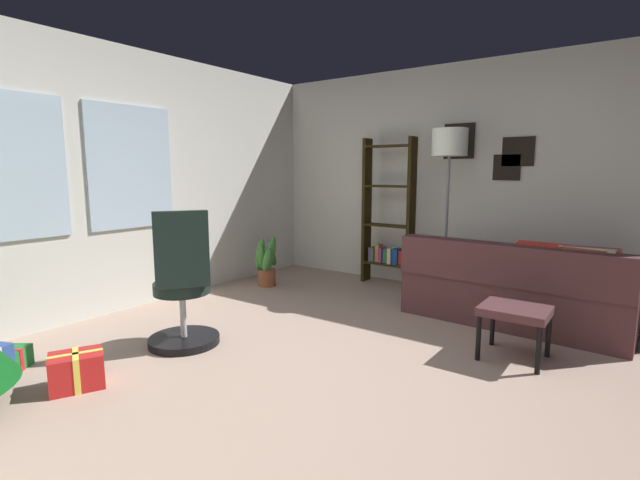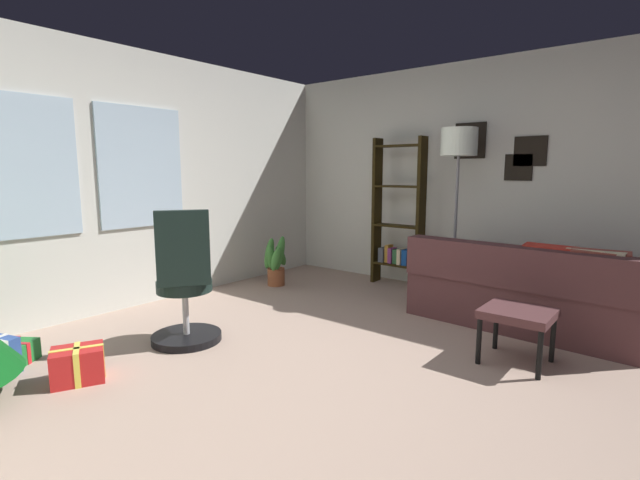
{
  "view_description": "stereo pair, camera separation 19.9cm",
  "coord_description": "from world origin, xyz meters",
  "px_view_note": "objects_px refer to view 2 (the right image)",
  "views": [
    {
      "loc": [
        -2.51,
        -1.6,
        1.39
      ],
      "look_at": [
        0.36,
        0.46,
        0.85
      ],
      "focal_mm": 25.78,
      "sensor_mm": 36.0,
      "label": 1
    },
    {
      "loc": [
        -2.39,
        -1.75,
        1.39
      ],
      "look_at": [
        0.36,
        0.46,
        0.85
      ],
      "focal_mm": 25.78,
      "sensor_mm": 36.0,
      "label": 2
    }
  ],
  "objects_px": {
    "footstool": "(518,317)",
    "floor_lamp": "(459,154)",
    "potted_plant": "(276,263)",
    "gift_box_red": "(78,365)",
    "office_chair": "(185,292)",
    "couch": "(547,294)",
    "bookshelf": "(398,222)",
    "gift_box_green": "(6,353)"
  },
  "relations": [
    {
      "from": "footstool",
      "to": "floor_lamp",
      "type": "xyz_separation_m",
      "value": [
        1.27,
        1.02,
        1.21
      ]
    },
    {
      "from": "footstool",
      "to": "potted_plant",
      "type": "bearing_deg",
      "value": 79.8
    },
    {
      "from": "gift_box_red",
      "to": "office_chair",
      "type": "height_order",
      "value": "office_chair"
    },
    {
      "from": "potted_plant",
      "to": "couch",
      "type": "bearing_deg",
      "value": -79.21
    },
    {
      "from": "bookshelf",
      "to": "floor_lamp",
      "type": "distance_m",
      "value": 1.15
    },
    {
      "from": "couch",
      "to": "floor_lamp",
      "type": "distance_m",
      "value": 1.61
    },
    {
      "from": "floor_lamp",
      "to": "gift_box_red",
      "type": "bearing_deg",
      "value": 161.28
    },
    {
      "from": "couch",
      "to": "floor_lamp",
      "type": "bearing_deg",
      "value": 78.92
    },
    {
      "from": "footstool",
      "to": "gift_box_red",
      "type": "height_order",
      "value": "footstool"
    },
    {
      "from": "floor_lamp",
      "to": "potted_plant",
      "type": "distance_m",
      "value": 2.43
    },
    {
      "from": "couch",
      "to": "footstool",
      "type": "relative_size",
      "value": 4.27
    },
    {
      "from": "footstool",
      "to": "gift_box_green",
      "type": "bearing_deg",
      "value": 129.07
    },
    {
      "from": "office_chair",
      "to": "potted_plant",
      "type": "relative_size",
      "value": 1.74
    },
    {
      "from": "footstool",
      "to": "bookshelf",
      "type": "bearing_deg",
      "value": 50.57
    },
    {
      "from": "office_chair",
      "to": "potted_plant",
      "type": "distance_m",
      "value": 1.97
    },
    {
      "from": "gift_box_red",
      "to": "potted_plant",
      "type": "relative_size",
      "value": 0.62
    },
    {
      "from": "couch",
      "to": "potted_plant",
      "type": "distance_m",
      "value": 2.94
    },
    {
      "from": "footstool",
      "to": "floor_lamp",
      "type": "bearing_deg",
      "value": 38.65
    },
    {
      "from": "footstool",
      "to": "office_chair",
      "type": "relative_size",
      "value": 0.43
    },
    {
      "from": "office_chair",
      "to": "bookshelf",
      "type": "bearing_deg",
      "value": -7.05
    },
    {
      "from": "couch",
      "to": "gift_box_green",
      "type": "bearing_deg",
      "value": 140.42
    },
    {
      "from": "footstool",
      "to": "floor_lamp",
      "type": "height_order",
      "value": "floor_lamp"
    },
    {
      "from": "bookshelf",
      "to": "floor_lamp",
      "type": "bearing_deg",
      "value": -106.19
    },
    {
      "from": "gift_box_red",
      "to": "footstool",
      "type": "bearing_deg",
      "value": -45.51
    },
    {
      "from": "gift_box_red",
      "to": "office_chair",
      "type": "xyz_separation_m",
      "value": [
        0.85,
        0.01,
        0.31
      ]
    },
    {
      "from": "footstool",
      "to": "office_chair",
      "type": "xyz_separation_m",
      "value": [
        -1.28,
        2.18,
        0.08
      ]
    },
    {
      "from": "footstool",
      "to": "gift_box_green",
      "type": "xyz_separation_m",
      "value": [
        -2.33,
        2.87,
        -0.27
      ]
    },
    {
      "from": "office_chair",
      "to": "footstool",
      "type": "bearing_deg",
      "value": -59.59
    },
    {
      "from": "gift_box_green",
      "to": "bookshelf",
      "type": "distance_m",
      "value": 4.03
    },
    {
      "from": "bookshelf",
      "to": "potted_plant",
      "type": "height_order",
      "value": "bookshelf"
    },
    {
      "from": "floor_lamp",
      "to": "potted_plant",
      "type": "height_order",
      "value": "floor_lamp"
    },
    {
      "from": "gift_box_red",
      "to": "floor_lamp",
      "type": "height_order",
      "value": "floor_lamp"
    },
    {
      "from": "footstool",
      "to": "gift_box_green",
      "type": "distance_m",
      "value": 3.7
    },
    {
      "from": "couch",
      "to": "gift_box_red",
      "type": "bearing_deg",
      "value": 146.59
    },
    {
      "from": "gift_box_red",
      "to": "bookshelf",
      "type": "distance_m",
      "value": 3.71
    },
    {
      "from": "footstool",
      "to": "office_chair",
      "type": "height_order",
      "value": "office_chair"
    },
    {
      "from": "gift_box_green",
      "to": "couch",
      "type": "bearing_deg",
      "value": -39.58
    },
    {
      "from": "couch",
      "to": "footstool",
      "type": "height_order",
      "value": "couch"
    },
    {
      "from": "potted_plant",
      "to": "gift_box_red",
      "type": "bearing_deg",
      "value": -163.75
    },
    {
      "from": "floor_lamp",
      "to": "footstool",
      "type": "bearing_deg",
      "value": -141.35
    },
    {
      "from": "gift_box_green",
      "to": "floor_lamp",
      "type": "distance_m",
      "value": 4.31
    },
    {
      "from": "gift_box_green",
      "to": "bookshelf",
      "type": "height_order",
      "value": "bookshelf"
    }
  ]
}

